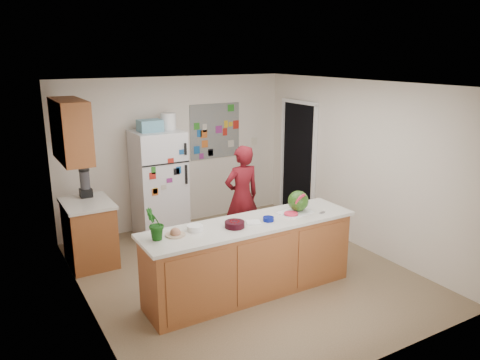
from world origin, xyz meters
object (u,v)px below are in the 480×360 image
refrigerator (159,184)px  person (242,197)px  watermelon (298,201)px  cherry_bowl (235,224)px

refrigerator → person: size_ratio=1.09×
watermelon → cherry_bowl: 0.97m
refrigerator → watermelon: (0.97, -2.35, 0.21)m
person → watermelon: (0.06, -1.30, 0.28)m
watermelon → cherry_bowl: (-0.96, -0.07, -0.11)m
person → cherry_bowl: size_ratio=6.79×
cherry_bowl → watermelon: bearing=4.3°
watermelon → cherry_bowl: size_ratio=1.13×
refrigerator → person: bearing=-49.2°
person → cherry_bowl: bearing=56.8°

